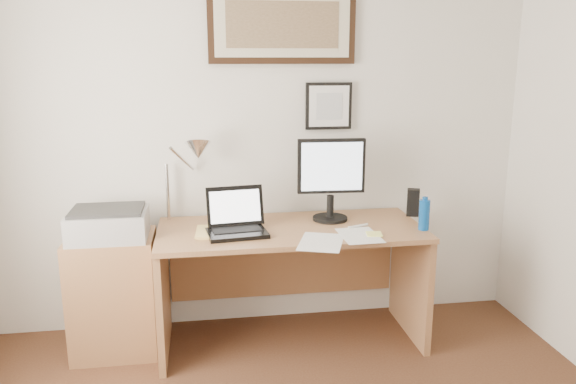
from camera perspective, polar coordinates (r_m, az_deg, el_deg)
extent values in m
cube|color=silver|center=(3.64, -2.96, 5.52)|extent=(3.50, 0.02, 2.50)
cube|color=#93633D|center=(3.59, -17.22, -9.90)|extent=(0.50, 0.40, 0.73)
cylinder|color=#0B489A|center=(3.44, 13.67, -2.28)|extent=(0.06, 0.06, 0.18)
cylinder|color=#0B489A|center=(3.41, 13.76, -0.65)|extent=(0.03, 0.03, 0.02)
cube|color=black|center=(3.73, 12.58, -1.04)|extent=(0.10, 0.09, 0.18)
cube|color=white|center=(3.15, 3.39, -5.10)|extent=(0.33, 0.39, 0.00)
cube|color=white|center=(3.28, 7.27, -4.40)|extent=(0.22, 0.31, 0.00)
cube|color=#FBFF78|center=(3.30, 8.73, -4.24)|extent=(0.10, 0.10, 0.01)
cylinder|color=white|center=(3.44, 7.14, -3.46)|extent=(0.14, 0.06, 0.02)
imported|color=#F0CE71|center=(3.33, -9.34, -4.06)|extent=(0.19, 0.25, 0.02)
cube|color=#93633D|center=(3.41, 0.30, -3.88)|extent=(1.60, 0.70, 0.03)
cube|color=#93633D|center=(3.51, -12.58, -10.22)|extent=(0.04, 0.65, 0.72)
cube|color=#93633D|center=(3.73, 12.34, -8.75)|extent=(0.04, 0.65, 0.72)
cube|color=#93633D|center=(3.81, -0.49, -6.51)|extent=(1.50, 0.03, 0.55)
cube|color=black|center=(3.27, -5.20, -4.19)|extent=(0.37, 0.28, 0.02)
cube|color=black|center=(3.30, -5.24, -3.80)|extent=(0.29, 0.16, 0.00)
cube|color=black|center=(3.37, -5.39, -1.42)|extent=(0.35, 0.11, 0.23)
cube|color=white|center=(3.36, -5.38, -1.46)|extent=(0.30, 0.09, 0.18)
cylinder|color=black|center=(3.58, 4.29, -2.68)|extent=(0.22, 0.22, 0.02)
cylinder|color=black|center=(3.55, 4.31, -1.44)|extent=(0.04, 0.04, 0.14)
cube|color=black|center=(3.49, 4.42, 2.65)|extent=(0.42, 0.06, 0.34)
cube|color=silver|center=(3.47, 4.50, 2.59)|extent=(0.38, 0.02, 0.30)
cube|color=#A5A5A7|center=(3.42, -17.77, -3.21)|extent=(0.44, 0.34, 0.16)
cube|color=#2C2C2C|center=(3.39, -17.88, -1.75)|extent=(0.40, 0.30, 0.02)
cylinder|color=silver|center=(3.61, -12.13, -0.01)|extent=(0.02, 0.02, 0.36)
cylinder|color=silver|center=(3.50, -10.72, 3.32)|extent=(0.15, 0.23, 0.19)
cone|color=silver|center=(3.43, -9.12, 4.20)|extent=(0.16, 0.18, 0.15)
cube|color=black|center=(3.60, -0.58, 16.62)|extent=(0.92, 0.03, 0.47)
cube|color=beige|center=(3.58, -0.53, 16.63)|extent=(0.84, 0.01, 0.39)
cube|color=brown|center=(3.58, -0.52, 16.64)|extent=(0.70, 0.00, 0.28)
cube|color=black|center=(3.66, 4.15, 8.70)|extent=(0.30, 0.02, 0.30)
cube|color=white|center=(3.65, 4.20, 8.68)|extent=(0.26, 0.00, 0.26)
cube|color=#B7BCC1|center=(3.65, 4.21, 8.68)|extent=(0.17, 0.00, 0.17)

